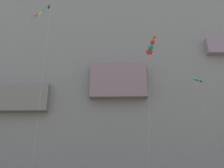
# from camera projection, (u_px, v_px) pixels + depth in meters

# --- Properties ---
(cliff_face) EXTENTS (180.00, 33.42, 66.66)m
(cliff_face) POSITION_uv_depth(u_px,v_px,m) (118.00, 84.00, 82.17)
(cliff_face) COLOR gray
(cliff_face) RESTS_ON ground
(kite_windsock_high_left) EXTENTS (2.45, 6.05, 20.13)m
(kite_windsock_high_left) POSITION_uv_depth(u_px,v_px,m) (151.00, 47.00, 32.95)
(kite_windsock_high_left) COLOR red
(kite_windsock_high_left) RESTS_ON ground
(kite_windsock_high_right) EXTENTS (2.70, 6.69, 19.37)m
(kite_windsock_high_right) POSITION_uv_depth(u_px,v_px,m) (197.00, 80.00, 41.86)
(kite_windsock_high_right) COLOR #38B2D1
(kite_windsock_high_right) RESTS_ON ground
(kite_banner_far_right) EXTENTS (4.82, 5.09, 26.46)m
(kite_banner_far_right) POSITION_uv_depth(u_px,v_px,m) (40.00, 21.00, 35.22)
(kite_banner_far_right) COLOR black
(kite_banner_far_right) RESTS_ON ground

